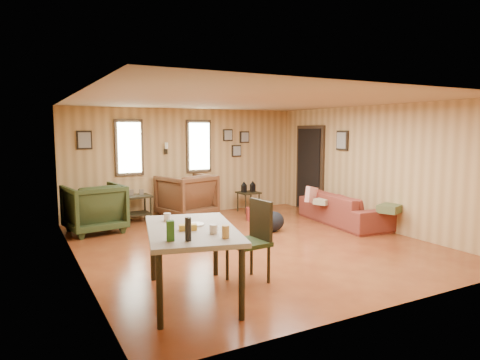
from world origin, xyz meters
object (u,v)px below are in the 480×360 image
at_px(recliner_green, 94,206).
at_px(end_table, 137,204).
at_px(recliner_brown, 186,194).
at_px(dining_table, 192,234).
at_px(sofa, 344,203).
at_px(side_table, 248,191).

bearing_deg(recliner_green, end_table, -159.98).
bearing_deg(end_table, recliner_brown, -3.64).
bearing_deg(dining_table, sofa, 41.60).
distance_m(end_table, side_table, 2.60).
xyz_separation_m(recliner_brown, end_table, (-1.08, 0.07, -0.14)).
distance_m(recliner_brown, dining_table, 4.59).
xyz_separation_m(recliner_brown, recliner_green, (-2.02, -0.46, -0.02)).
bearing_deg(side_table, dining_table, -126.40).
relative_size(recliner_green, side_table, 1.38).
relative_size(recliner_brown, side_table, 1.44).
height_order(sofa, end_table, sofa).
bearing_deg(end_table, side_table, -3.26).
height_order(recliner_brown, side_table, recliner_brown).
bearing_deg(sofa, recliner_green, 76.81).
relative_size(sofa, side_table, 2.97).
relative_size(sofa, recliner_green, 2.15).
distance_m(recliner_green, end_table, 1.09).
bearing_deg(recliner_green, sofa, 151.61).
bearing_deg(recliner_brown, sofa, 124.05).
height_order(recliner_brown, dining_table, dining_table).
bearing_deg(side_table, sofa, -61.16).
bearing_deg(dining_table, end_table, 97.32).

